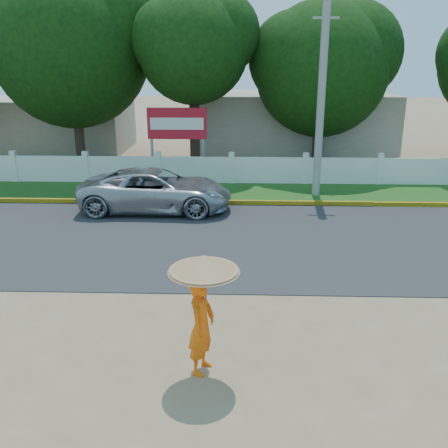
{
  "coord_description": "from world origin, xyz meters",
  "views": [
    {
      "loc": [
        0.36,
        -8.83,
        4.91
      ],
      "look_at": [
        0.0,
        2.0,
        1.3
      ],
      "focal_mm": 40.0,
      "sensor_mm": 36.0,
      "label": 1
    }
  ],
  "objects_px": {
    "vehicle": "(156,190)",
    "monk_with_parasol": "(203,297)",
    "utility_pole": "(321,100)",
    "billboard": "(177,127)"
  },
  "relations": [
    {
      "from": "vehicle",
      "to": "monk_with_parasol",
      "type": "xyz_separation_m",
      "value": [
        2.25,
        -9.08,
        0.63
      ]
    },
    {
      "from": "vehicle",
      "to": "monk_with_parasol",
      "type": "bearing_deg",
      "value": -165.53
    },
    {
      "from": "utility_pole",
      "to": "vehicle",
      "type": "relative_size",
      "value": 1.39
    },
    {
      "from": "utility_pole",
      "to": "billboard",
      "type": "bearing_deg",
      "value": 152.67
    },
    {
      "from": "utility_pole",
      "to": "vehicle",
      "type": "xyz_separation_m",
      "value": [
        -5.67,
        -2.13,
        -2.8
      ]
    },
    {
      "from": "vehicle",
      "to": "monk_with_parasol",
      "type": "height_order",
      "value": "monk_with_parasol"
    },
    {
      "from": "utility_pole",
      "to": "monk_with_parasol",
      "type": "bearing_deg",
      "value": -106.96
    },
    {
      "from": "monk_with_parasol",
      "to": "billboard",
      "type": "xyz_separation_m",
      "value": [
        -2.11,
        14.07,
        0.8
      ]
    },
    {
      "from": "billboard",
      "to": "monk_with_parasol",
      "type": "bearing_deg",
      "value": -81.48
    },
    {
      "from": "utility_pole",
      "to": "billboard",
      "type": "distance_m",
      "value": 6.37
    }
  ]
}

